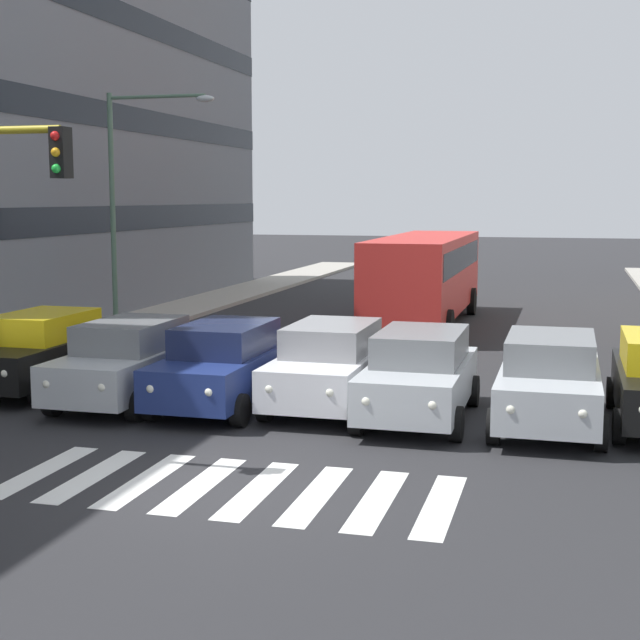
{
  "coord_description": "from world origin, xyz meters",
  "views": [
    {
      "loc": [
        -4.77,
        12.41,
        4.28
      ],
      "look_at": [
        0.7,
        -7.76,
        1.49
      ],
      "focal_mm": 51.57,
      "sensor_mm": 36.0,
      "label": 1
    }
  ],
  "objects_px": {
    "car_5": "(129,361)",
    "car_6": "(41,350)",
    "car_3": "(330,365)",
    "car_2": "(420,374)",
    "car_4": "(224,365)",
    "car_1": "(549,381)",
    "bus_behind_traffic": "(425,270)",
    "street_lamp_right": "(129,186)"
  },
  "relations": [
    {
      "from": "car_1",
      "to": "bus_behind_traffic",
      "type": "distance_m",
      "value": 14.02
    },
    {
      "from": "car_4",
      "to": "bus_behind_traffic",
      "type": "xyz_separation_m",
      "value": [
        -2.12,
        -13.32,
        0.97
      ]
    },
    {
      "from": "car_5",
      "to": "street_lamp_right",
      "type": "relative_size",
      "value": 0.61
    },
    {
      "from": "car_4",
      "to": "car_6",
      "type": "height_order",
      "value": "same"
    },
    {
      "from": "street_lamp_right",
      "to": "car_3",
      "type": "bearing_deg",
      "value": 137.62
    },
    {
      "from": "car_5",
      "to": "car_6",
      "type": "relative_size",
      "value": 1.0
    },
    {
      "from": "car_2",
      "to": "car_3",
      "type": "distance_m",
      "value": 2.0
    },
    {
      "from": "car_3",
      "to": "car_6",
      "type": "distance_m",
      "value": 6.73
    },
    {
      "from": "car_1",
      "to": "bus_behind_traffic",
      "type": "height_order",
      "value": "bus_behind_traffic"
    },
    {
      "from": "car_1",
      "to": "car_5",
      "type": "xyz_separation_m",
      "value": [
        8.57,
        0.16,
        0.0
      ]
    },
    {
      "from": "car_2",
      "to": "car_6",
      "type": "distance_m",
      "value": 8.68
    },
    {
      "from": "car_2",
      "to": "car_5",
      "type": "height_order",
      "value": "same"
    },
    {
      "from": "car_1",
      "to": "car_2",
      "type": "height_order",
      "value": "same"
    },
    {
      "from": "car_1",
      "to": "street_lamp_right",
      "type": "xyz_separation_m",
      "value": [
        12.54,
        -7.95,
        3.73
      ]
    },
    {
      "from": "car_3",
      "to": "street_lamp_right",
      "type": "relative_size",
      "value": 0.61
    },
    {
      "from": "car_6",
      "to": "car_3",
      "type": "bearing_deg",
      "value": 179.55
    },
    {
      "from": "car_2",
      "to": "car_5",
      "type": "distance_m",
      "value": 6.12
    },
    {
      "from": "car_3",
      "to": "car_2",
      "type": "bearing_deg",
      "value": 164.84
    },
    {
      "from": "car_1",
      "to": "car_2",
      "type": "distance_m",
      "value": 2.45
    },
    {
      "from": "bus_behind_traffic",
      "to": "car_2",
      "type": "bearing_deg",
      "value": 98.25
    },
    {
      "from": "car_3",
      "to": "car_6",
      "type": "relative_size",
      "value": 1.0
    },
    {
      "from": "car_2",
      "to": "car_4",
      "type": "distance_m",
      "value": 4.05
    },
    {
      "from": "car_5",
      "to": "street_lamp_right",
      "type": "height_order",
      "value": "street_lamp_right"
    },
    {
      "from": "car_6",
      "to": "bus_behind_traffic",
      "type": "bearing_deg",
      "value": -117.86
    },
    {
      "from": "car_2",
      "to": "bus_behind_traffic",
      "type": "xyz_separation_m",
      "value": [
        1.93,
        -13.31,
        0.97
      ]
    },
    {
      "from": "car_3",
      "to": "bus_behind_traffic",
      "type": "xyz_separation_m",
      "value": [
        0.0,
        -12.78,
        0.97
      ]
    },
    {
      "from": "car_4",
      "to": "car_5",
      "type": "xyz_separation_m",
      "value": [
        2.07,
        0.12,
        0.0
      ]
    },
    {
      "from": "car_4",
      "to": "car_6",
      "type": "xyz_separation_m",
      "value": [
        4.61,
        -0.59,
        0.0
      ]
    },
    {
      "from": "car_4",
      "to": "bus_behind_traffic",
      "type": "distance_m",
      "value": 13.52
    },
    {
      "from": "car_5",
      "to": "street_lamp_right",
      "type": "bearing_deg",
      "value": -63.9
    },
    {
      "from": "car_6",
      "to": "street_lamp_right",
      "type": "xyz_separation_m",
      "value": [
        1.44,
        -7.4,
        3.73
      ]
    },
    {
      "from": "car_3",
      "to": "car_5",
      "type": "height_order",
      "value": "same"
    },
    {
      "from": "car_2",
      "to": "street_lamp_right",
      "type": "xyz_separation_m",
      "value": [
        10.09,
        -7.97,
        3.73
      ]
    },
    {
      "from": "car_1",
      "to": "car_2",
      "type": "xyz_separation_m",
      "value": [
        2.45,
        0.02,
        0.0
      ]
    },
    {
      "from": "car_4",
      "to": "bus_behind_traffic",
      "type": "bearing_deg",
      "value": -99.04
    },
    {
      "from": "car_1",
      "to": "car_2",
      "type": "bearing_deg",
      "value": 0.44
    },
    {
      "from": "car_6",
      "to": "bus_behind_traffic",
      "type": "xyz_separation_m",
      "value": [
        -6.73,
        -12.73,
        0.97
      ]
    },
    {
      "from": "car_2",
      "to": "street_lamp_right",
      "type": "distance_m",
      "value": 13.39
    },
    {
      "from": "car_6",
      "to": "bus_behind_traffic",
      "type": "relative_size",
      "value": 0.42
    },
    {
      "from": "car_1",
      "to": "car_3",
      "type": "xyz_separation_m",
      "value": [
        4.38,
        -0.5,
        0.0
      ]
    },
    {
      "from": "car_2",
      "to": "car_4",
      "type": "xyz_separation_m",
      "value": [
        4.05,
        0.02,
        0.0
      ]
    },
    {
      "from": "car_2",
      "to": "car_6",
      "type": "height_order",
      "value": "same"
    }
  ]
}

